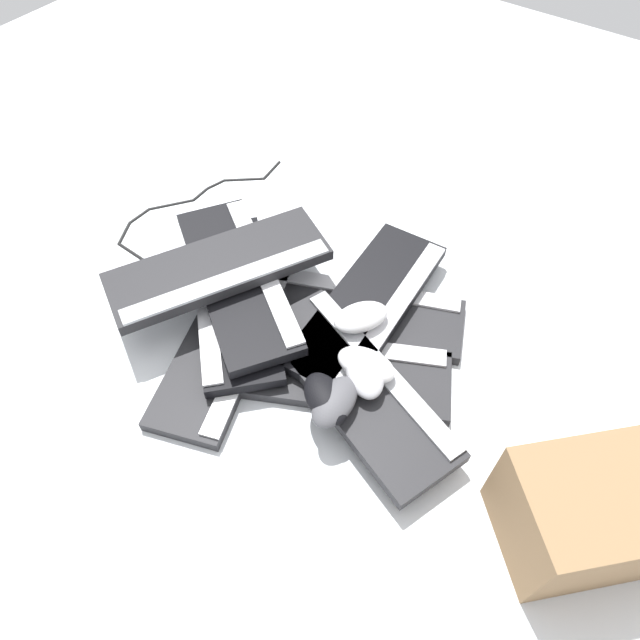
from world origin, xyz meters
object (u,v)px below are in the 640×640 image
keyboard_4 (233,298)px  keyboard_2 (335,372)px  mouse_4 (365,373)px  mouse_5 (326,398)px  keyboard_7 (369,305)px  mouse_0 (366,365)px  mouse_2 (335,402)px  mouse_1 (225,246)px  mouse_3 (361,317)px  keyboard_0 (356,312)px  keyboard_1 (226,341)px  keyboard_3 (357,386)px  keyboard_6 (219,267)px  keyboard_5 (238,278)px  cardboard_box (592,512)px

keyboard_4 → keyboard_2: bearing=-91.9°
mouse_4 → mouse_5: size_ratio=1.00×
keyboard_7 → mouse_4: bearing=-150.8°
mouse_0 → mouse_2: 0.10m
mouse_1 → mouse_3: bearing=-135.7°
keyboard_2 → mouse_0: (0.01, -0.06, 0.07)m
keyboard_0 → keyboard_2: bearing=-161.7°
keyboard_2 → mouse_3: mouse_3 is taller
keyboard_1 → mouse_4: mouse_4 is taller
mouse_2 → mouse_3: bearing=14.9°
keyboard_0 → mouse_1: bearing=93.2°
keyboard_7 → mouse_0: mouse_0 is taller
keyboard_3 → mouse_2: (-0.07, 0.00, 0.04)m
keyboard_7 → mouse_1: 0.37m
keyboard_2 → keyboard_4: bearing=88.1°
keyboard_4 → keyboard_7: 0.28m
keyboard_7 → keyboard_0: bearing=112.6°
keyboard_2 → keyboard_6: keyboard_6 is taller
keyboard_1 → mouse_2: mouse_2 is taller
keyboard_4 → keyboard_6: bearing=71.9°
keyboard_7 → mouse_4: (-0.16, -0.09, 0.04)m
keyboard_5 → mouse_4: bearing=-97.3°
keyboard_6 → mouse_3: 0.30m
keyboard_6 → mouse_5: (-0.11, -0.34, -0.02)m
keyboard_2 → keyboard_5: 0.28m
keyboard_4 → keyboard_6: size_ratio=0.92×
keyboard_5 → cardboard_box: size_ratio=1.79×
keyboard_4 → mouse_1: 0.18m
keyboard_1 → mouse_5: bearing=-94.7°
keyboard_7 → keyboard_6: bearing=116.6°
keyboard_5 → keyboard_7: 0.27m
mouse_1 → cardboard_box: cardboard_box is taller
mouse_2 → mouse_3: size_ratio=1.00×
keyboard_7 → mouse_5: mouse_5 is taller
keyboard_2 → keyboard_4: (0.01, 0.26, 0.03)m
keyboard_7 → mouse_2: bearing=-161.4°
mouse_5 → mouse_4: bearing=100.9°
keyboard_4 → mouse_2: size_ratio=3.84×
keyboard_5 → mouse_4: mouse_4 is taller
keyboard_7 → mouse_5: size_ratio=4.09×
keyboard_2 → keyboard_5: size_ratio=1.02×
keyboard_5 → cardboard_box: 0.75m
keyboard_4 → mouse_4: bearing=-92.4°
keyboard_4 → mouse_3: 0.27m
mouse_1 → keyboard_3: bearing=-148.6°
keyboard_4 → keyboard_5: size_ratio=0.94×
keyboard_0 → keyboard_2: size_ratio=1.01×
keyboard_3 → keyboard_6: size_ratio=1.01×
mouse_2 → keyboard_4: bearing=68.8°
mouse_5 → cardboard_box: cardboard_box is taller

